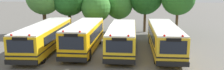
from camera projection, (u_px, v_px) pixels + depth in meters
ground_plane at (104, 51)px, 22.19m from camera, size 160.00×160.00×0.00m
school_bus_0 at (46, 36)px, 22.40m from camera, size 2.86×11.40×2.67m
school_bus_1 at (84, 36)px, 22.06m from camera, size 2.60×9.33×2.80m
school_bus_2 at (122, 37)px, 21.83m from camera, size 2.59×9.90×2.60m
school_bus_3 at (164, 38)px, 21.48m from camera, size 2.51×10.24×2.69m
tree_2 at (96, 7)px, 29.65m from camera, size 3.86×3.86×5.46m
tree_3 at (118, 6)px, 31.51m from camera, size 3.73×3.73×5.50m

